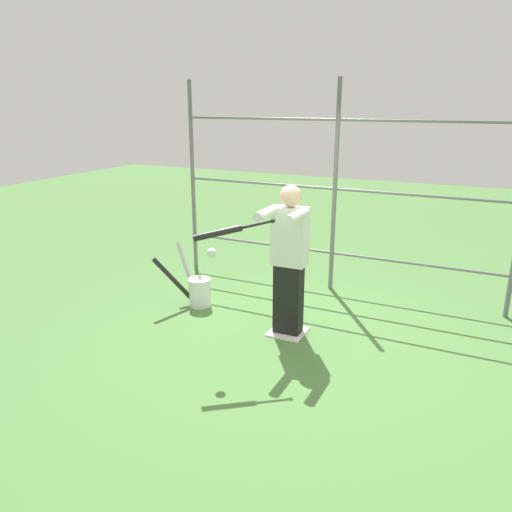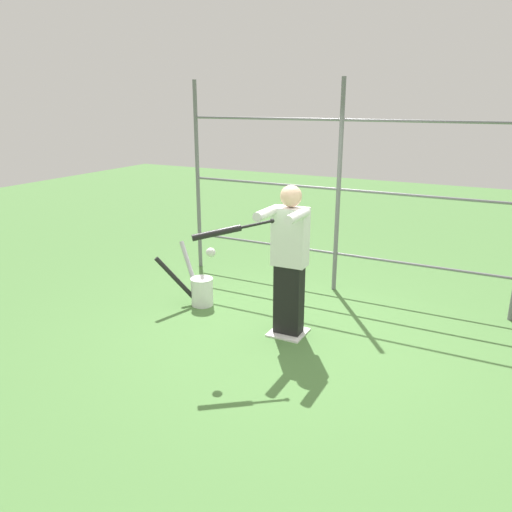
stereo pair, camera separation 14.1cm
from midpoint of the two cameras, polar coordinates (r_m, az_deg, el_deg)
The scene contains 7 objects.
ground_plane at distance 5.86m, azimuth 4.39°, elevation -8.77°, with size 24.00×24.00×0.00m, color #4C7A3D.
home_plate at distance 5.86m, azimuth 4.39°, elevation -8.68°, with size 0.40×0.40×0.02m.
fence_backstop at distance 6.87m, azimuth 10.00°, elevation 7.52°, with size 4.60×0.06×2.87m.
batter at distance 5.50m, azimuth 4.54°, elevation -0.11°, with size 0.44×0.58×1.72m.
baseball_bat_swinging at distance 4.87m, azimuth -2.87°, elevation 2.84°, with size 0.64×0.60×0.18m.
softball_in_flight at distance 4.97m, azimuth -4.39°, elevation 0.40°, with size 0.10×0.10×0.10m.
bat_bucket at distance 6.57m, azimuth -5.90°, elevation -3.76°, with size 0.64×0.63×0.77m.
Camera 2 is at (-2.09, 4.83, 2.58)m, focal length 35.00 mm.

